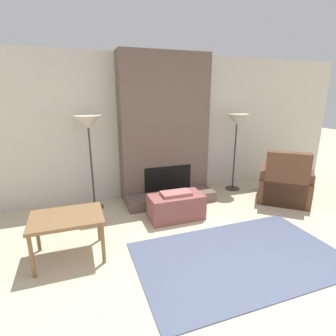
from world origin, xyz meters
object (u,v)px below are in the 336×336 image
armchair (284,185)px  floor_lamp_right (237,123)px  side_table (67,221)px  floor_lamp_left (88,127)px  ottoman (176,206)px

armchair → floor_lamp_right: 1.46m
side_table → floor_lamp_right: size_ratio=0.53×
side_table → floor_lamp_right: (3.17, 1.37, 0.88)m
armchair → floor_lamp_left: bearing=25.8°
ottoman → floor_lamp_left: floor_lamp_left is taller
ottoman → floor_lamp_left: size_ratio=0.54×
ottoman → armchair: 2.11m
armchair → side_table: 3.72m
ottoman → side_table: side_table is taller
side_table → ottoman: bearing=18.5°
armchair → floor_lamp_left: floor_lamp_left is taller
ottoman → floor_lamp_right: floor_lamp_right is taller
floor_lamp_left → floor_lamp_right: bearing=0.0°
side_table → armchair: bearing=7.8°
armchair → side_table: armchair is taller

